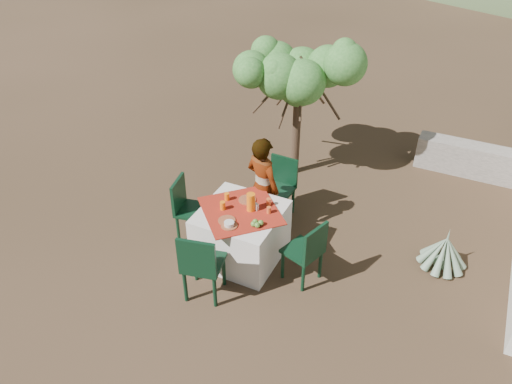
# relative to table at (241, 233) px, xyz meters

# --- Properties ---
(ground) EXTENTS (160.00, 160.00, 0.00)m
(ground) POSITION_rel_table_xyz_m (-0.66, 0.12, -0.38)
(ground) COLOR #332517
(ground) RESTS_ON ground
(table) EXTENTS (1.30, 1.30, 0.76)m
(table) POSITION_rel_table_xyz_m (0.00, 0.00, 0.00)
(table) COLOR white
(table) RESTS_ON ground
(chair_far) EXTENTS (0.44, 0.44, 0.92)m
(chair_far) POSITION_rel_table_xyz_m (0.08, 1.12, 0.13)
(chair_far) COLOR black
(chair_far) RESTS_ON ground
(chair_near) EXTENTS (0.55, 0.55, 1.00)m
(chair_near) POSITION_rel_table_xyz_m (-0.07, -0.89, 0.17)
(chair_near) COLOR black
(chair_near) RESTS_ON ground
(chair_left) EXTENTS (0.50, 0.50, 0.93)m
(chair_left) POSITION_rel_table_xyz_m (-0.86, 0.06, 0.13)
(chair_left) COLOR black
(chair_left) RESTS_ON ground
(chair_right) EXTENTS (0.53, 0.53, 0.91)m
(chair_right) POSITION_rel_table_xyz_m (0.96, -0.07, 0.12)
(chair_right) COLOR black
(chair_right) RESTS_ON ground
(person) EXTENTS (0.64, 0.52, 1.50)m
(person) POSITION_rel_table_xyz_m (0.01, 0.63, 0.37)
(person) COLOR #8C6651
(person) RESTS_ON ground
(shrub_tree) EXTENTS (1.76, 1.73, 2.07)m
(shrub_tree) POSITION_rel_table_xyz_m (-0.10, 2.36, 1.26)
(shrub_tree) COLOR #402D20
(shrub_tree) RESTS_ON ground
(agave) EXTENTS (0.64, 0.64, 0.68)m
(agave) POSITION_rel_table_xyz_m (2.48, 0.98, -0.15)
(agave) COLOR gray
(agave) RESTS_ON ground
(stone_wall) EXTENTS (2.60, 0.35, 0.55)m
(stone_wall) POSITION_rel_table_xyz_m (2.94, 3.52, -0.10)
(stone_wall) COLOR gray
(stone_wall) RESTS_ON ground
(plate_far) EXTENTS (0.23, 0.23, 0.01)m
(plate_far) POSITION_rel_table_xyz_m (-0.02, 0.23, 0.39)
(plate_far) COLOR brown
(plate_far) RESTS_ON table
(plate_near) EXTENTS (0.22, 0.22, 0.01)m
(plate_near) POSITION_rel_table_xyz_m (-0.05, -0.27, 0.39)
(plate_near) COLOR brown
(plate_near) RESTS_ON table
(glass_far) EXTENTS (0.06, 0.06, 0.10)m
(glass_far) POSITION_rel_table_xyz_m (-0.27, 0.13, 0.43)
(glass_far) COLOR orange
(glass_far) RESTS_ON table
(glass_near) EXTENTS (0.07, 0.07, 0.11)m
(glass_near) POSITION_rel_table_xyz_m (-0.22, -0.08, 0.44)
(glass_near) COLOR orange
(glass_near) RESTS_ON table
(juice_pitcher) EXTENTS (0.11, 0.11, 0.24)m
(juice_pitcher) POSITION_rel_table_xyz_m (0.11, 0.07, 0.50)
(juice_pitcher) COLOR orange
(juice_pitcher) RESTS_ON table
(bowl_plate) EXTENTS (0.21, 0.21, 0.01)m
(bowl_plate) POSITION_rel_table_xyz_m (0.02, -0.34, 0.39)
(bowl_plate) COLOR brown
(bowl_plate) RESTS_ON table
(white_bowl) EXTENTS (0.13, 0.13, 0.05)m
(white_bowl) POSITION_rel_table_xyz_m (0.02, -0.34, 0.42)
(white_bowl) COLOR silver
(white_bowl) RESTS_ON bowl_plate
(jar_left) EXTENTS (0.06, 0.06, 0.09)m
(jar_left) POSITION_rel_table_xyz_m (0.35, 0.11, 0.43)
(jar_left) COLOR #D75825
(jar_left) RESTS_ON table
(jar_right) EXTENTS (0.06, 0.06, 0.10)m
(jar_right) POSITION_rel_table_xyz_m (0.27, 0.27, 0.43)
(jar_right) COLOR #D75825
(jar_right) RESTS_ON table
(napkin_holder) EXTENTS (0.08, 0.06, 0.09)m
(napkin_holder) POSITION_rel_table_xyz_m (0.16, 0.10, 0.43)
(napkin_holder) COLOR silver
(napkin_holder) RESTS_ON table
(fruit_cluster) EXTENTS (0.14, 0.13, 0.07)m
(fruit_cluster) POSITION_rel_table_xyz_m (0.32, -0.19, 0.42)
(fruit_cluster) COLOR #57822F
(fruit_cluster) RESTS_ON table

